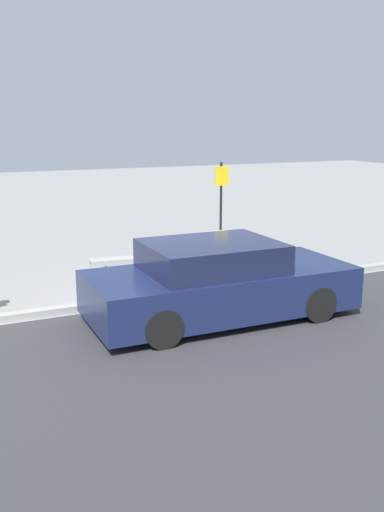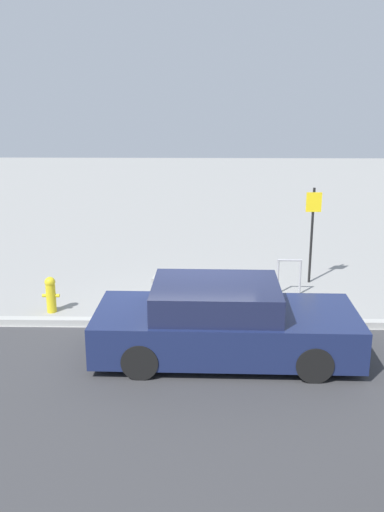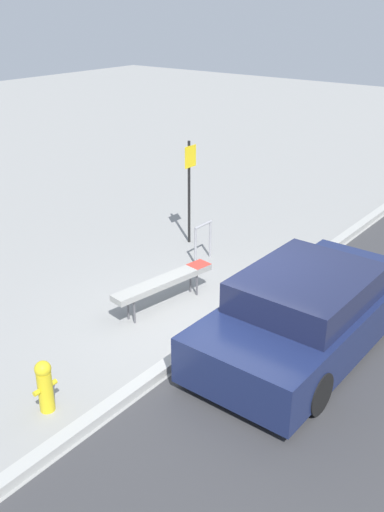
{
  "view_description": "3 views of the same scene",
  "coord_description": "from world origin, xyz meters",
  "px_view_note": "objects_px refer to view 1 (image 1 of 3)",
  "views": [
    {
      "loc": [
        -3.83,
        -9.43,
        3.23
      ],
      "look_at": [
        0.85,
        0.48,
        0.65
      ],
      "focal_mm": 40.0,
      "sensor_mm": 36.0,
      "label": 1
    },
    {
      "loc": [
        0.14,
        -10.4,
        4.41
      ],
      "look_at": [
        -0.11,
        1.43,
        1.02
      ],
      "focal_mm": 40.0,
      "sensor_mm": 36.0,
      "label": 2
    },
    {
      "loc": [
        -6.68,
        -4.58,
        5.01
      ],
      "look_at": [
        0.74,
        1.15,
        0.78
      ],
      "focal_mm": 40.0,
      "sensor_mm": 36.0,
      "label": 3
    }
  ],
  "objects_px": {
    "bench": "(142,260)",
    "bike_rack": "(214,244)",
    "sign_post": "(221,200)",
    "parked_car_near": "(219,283)"
  },
  "relations": [
    {
      "from": "bench",
      "to": "sign_post",
      "type": "relative_size",
      "value": 0.92
    },
    {
      "from": "bench",
      "to": "sign_post",
      "type": "height_order",
      "value": "sign_post"
    },
    {
      "from": "bike_rack",
      "to": "parked_car_near",
      "type": "bearing_deg",
      "value": -116.24
    },
    {
      "from": "bench",
      "to": "parked_car_near",
      "type": "xyz_separation_m",
      "value": [
        0.41,
        -2.59,
        0.13
      ]
    },
    {
      "from": "sign_post",
      "to": "bench",
      "type": "bearing_deg",
      "value": -150.7
    },
    {
      "from": "bench",
      "to": "sign_post",
      "type": "xyz_separation_m",
      "value": [
        2.61,
        1.47,
        0.9
      ]
    },
    {
      "from": "bench",
      "to": "sign_post",
      "type": "distance_m",
      "value": 3.13
    },
    {
      "from": "bike_rack",
      "to": "sign_post",
      "type": "distance_m",
      "value": 1.36
    },
    {
      "from": "bench",
      "to": "bike_rack",
      "type": "distance_m",
      "value": 2.09
    },
    {
      "from": "bench",
      "to": "bike_rack",
      "type": "xyz_separation_m",
      "value": [
        2.0,
        0.63,
        0.01
      ]
    }
  ]
}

